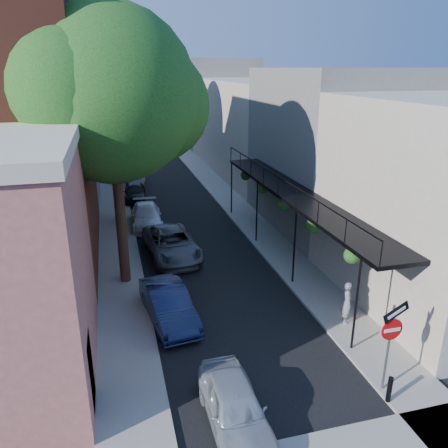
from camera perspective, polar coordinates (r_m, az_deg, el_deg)
ground at (r=12.64m, az=9.42°, el=-26.02°), size 160.00×160.00×0.00m
road_surface at (r=39.17m, az=-8.51°, el=6.25°), size 6.00×64.00×0.01m
sidewalk_left at (r=38.95m, az=-14.39°, el=5.86°), size 2.00×64.00×0.12m
sidewalk_right at (r=39.77m, az=-2.74°, el=6.73°), size 2.00×64.00×0.12m
buildings_left at (r=37.28m, az=-23.32°, el=11.93°), size 10.10×59.10×12.00m
buildings_right at (r=39.86m, az=4.53°, el=13.09°), size 9.80×55.00×10.00m
sign_post at (r=13.37m, az=21.00°, el=-13.13°), size 0.89×0.17×2.99m
bollard at (r=13.85m, az=20.80°, el=-19.54°), size 0.14×0.14×0.80m
oak_near at (r=18.22m, az=-13.20°, el=15.72°), size 7.48×6.80×11.42m
oak_mid at (r=26.22m, az=-13.88°, el=14.95°), size 6.60×6.00×10.20m
oak_far at (r=35.20m, az=-14.37°, el=17.96°), size 7.70×7.00×11.90m
parked_car_a at (r=12.40m, az=1.44°, el=-22.74°), size 1.48×3.66×1.25m
parked_car_b at (r=16.69m, az=-7.28°, el=-10.40°), size 1.93×4.18×1.33m
parked_car_c at (r=22.02m, az=-6.84°, el=-2.57°), size 2.71×5.16×1.38m
parked_car_d at (r=26.57m, az=-10.08°, el=1.04°), size 1.91×4.34×1.24m
parked_car_e at (r=31.87m, az=-11.58°, el=4.13°), size 1.73×3.83×1.28m
parked_car_f at (r=36.48m, az=-11.44°, el=6.14°), size 1.62×4.10×1.33m
pedestrian at (r=16.76m, az=15.74°, el=-9.84°), size 0.57×0.69×1.64m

